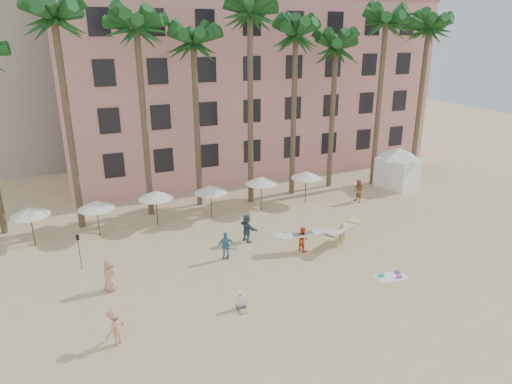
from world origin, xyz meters
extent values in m
plane|color=#D1B789|center=(0.00, 0.00, 0.00)|extent=(120.00, 120.00, 0.00)
cube|color=#E2948A|center=(7.00, 26.00, 8.00)|extent=(35.00, 14.00, 16.00)
cylinder|color=brown|center=(-10.00, 14.50, 7.00)|extent=(0.44, 0.44, 14.00)
cylinder|color=brown|center=(-5.00, 15.00, 6.75)|extent=(0.44, 0.44, 13.50)
cylinder|color=brown|center=(-1.00, 15.50, 6.25)|extent=(0.44, 0.44, 12.50)
cylinder|color=brown|center=(3.00, 14.50, 7.25)|extent=(0.44, 0.44, 14.50)
cylinder|color=brown|center=(7.00, 15.00, 6.50)|extent=(0.44, 0.44, 13.00)
cylinder|color=brown|center=(11.00, 15.50, 6.00)|extent=(0.44, 0.44, 12.00)
cylinder|color=brown|center=(15.00, 14.50, 7.00)|extent=(0.44, 0.44, 14.00)
cylinder|color=brown|center=(20.00, 15.00, 6.75)|extent=(0.44, 0.44, 13.50)
cylinder|color=#332B23|center=(-13.00, 12.50, 1.25)|extent=(0.07, 0.07, 2.50)
cone|color=white|center=(-13.00, 12.50, 2.35)|extent=(2.50, 2.50, 0.55)
cylinder|color=#332B23|center=(-9.00, 12.40, 1.20)|extent=(0.07, 0.07, 2.40)
cone|color=white|center=(-9.00, 12.40, 2.25)|extent=(2.50, 2.50, 0.55)
cylinder|color=#332B23|center=(-5.00, 12.60, 1.25)|extent=(0.07, 0.07, 2.50)
cone|color=white|center=(-5.00, 12.60, 2.35)|extent=(2.50, 2.50, 0.55)
cylinder|color=#332B23|center=(-1.00, 12.50, 1.20)|extent=(0.07, 0.07, 2.40)
cone|color=white|center=(-1.00, 12.50, 2.25)|extent=(2.50, 2.50, 0.55)
cylinder|color=#332B23|center=(3.00, 12.40, 1.30)|extent=(0.07, 0.07, 2.60)
cone|color=white|center=(3.00, 12.40, 2.45)|extent=(2.50, 2.50, 0.55)
cylinder|color=#332B23|center=(7.00, 12.60, 1.25)|extent=(0.07, 0.07, 2.50)
cone|color=white|center=(7.00, 12.60, 2.35)|extent=(2.50, 2.50, 0.55)
cube|color=white|center=(16.59, 13.09, 1.30)|extent=(3.81, 3.81, 2.60)
cone|color=white|center=(16.59, 13.09, 3.05)|extent=(5.72, 5.72, 0.90)
cube|color=white|center=(5.64, 0.11, 0.01)|extent=(1.91, 1.22, 0.02)
cube|color=teal|center=(5.17, 0.37, 0.07)|extent=(0.33, 0.29, 0.10)
cube|color=#CE39AD|center=(6.01, -0.14, 0.08)|extent=(0.31, 0.25, 0.12)
cube|color=#72398A|center=(6.27, 0.33, 0.06)|extent=(0.30, 0.33, 0.08)
imported|color=tan|center=(5.41, 4.83, 0.79)|extent=(0.39, 0.59, 1.58)
cube|color=beige|center=(5.41, 4.83, 1.10)|extent=(3.32, 2.28, 0.39)
imported|color=#FB471A|center=(2.61, 5.04, 0.80)|extent=(0.79, 0.91, 1.60)
cube|color=white|center=(2.61, 5.04, 1.12)|extent=(3.05, 1.29, 0.31)
imported|color=tan|center=(-9.36, 0.13, 0.89)|extent=(1.28, 1.28, 1.78)
imported|color=#9C6041|center=(10.97, 10.98, 0.94)|extent=(0.78, 0.96, 1.87)
imported|color=tan|center=(-9.10, 4.89, 0.92)|extent=(1.02, 1.07, 1.84)
imported|color=teal|center=(-2.20, 5.86, 0.88)|extent=(1.09, 0.59, 1.76)
imported|color=#384D63|center=(-0.11, 7.64, 0.95)|extent=(0.94, 1.85, 1.90)
cylinder|color=black|center=(-10.40, 7.90, 1.05)|extent=(0.04, 0.04, 2.10)
cube|color=black|center=(-10.40, 7.90, 2.05)|extent=(0.18, 0.03, 0.35)
cube|color=#3F3F4C|center=(-3.30, 0.52, 0.11)|extent=(0.41, 0.38, 0.22)
cube|color=tan|center=(-3.30, 0.20, 0.05)|extent=(0.37, 0.41, 0.11)
cube|color=white|center=(-3.30, 0.57, 0.46)|extent=(0.40, 0.24, 0.50)
sphere|color=tan|center=(-3.30, 0.57, 0.82)|extent=(0.22, 0.22, 0.22)
camera|label=1|loc=(-10.30, -17.81, 13.08)|focal=32.00mm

